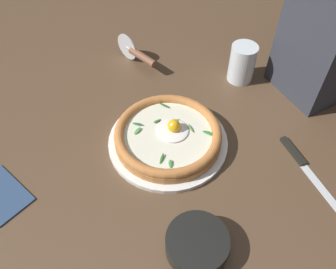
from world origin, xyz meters
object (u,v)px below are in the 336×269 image
Objects in this scene: pizza at (168,135)px; drinking_glass at (242,65)px; pizza_cutter at (138,54)px; side_bowl at (197,244)px; folded_napkin at (0,194)px; table_knife at (301,162)px.

drinking_glass is (-0.05, 0.32, 0.02)m from pizza.
pizza_cutter is at bearing -143.16° from drinking_glass.
side_bowl reaches higher than folded_napkin.
table_knife is at bearing 37.51° from pizza.
pizza_cutter is 1.47× the size of drinking_glass.
pizza is 2.35× the size of drinking_glass.
pizza is at bearing 70.53° from folded_napkin.
pizza_cutter is 0.31m from drinking_glass.
pizza_cutter reaches higher than pizza.
pizza_cutter is at bearing 155.04° from pizza.
pizza_cutter is 0.74× the size of table_knife.
drinking_glass reaches higher than table_knife.
pizza is 1.19× the size of table_knife.
side_bowl is 0.45m from folded_napkin.
side_bowl is at bearing 32.76° from folded_napkin.
table_knife is 0.70m from folded_napkin.
folded_napkin is at bearing -97.14° from drinking_glass.
drinking_glass is (-0.30, 0.13, 0.04)m from table_knife.
folded_napkin is (0.16, -0.52, -0.04)m from pizza_cutter.
pizza reaches higher than side_bowl.
pizza_cutter is 1.18× the size of folded_napkin.
table_knife is (0.02, 0.34, -0.02)m from side_bowl.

